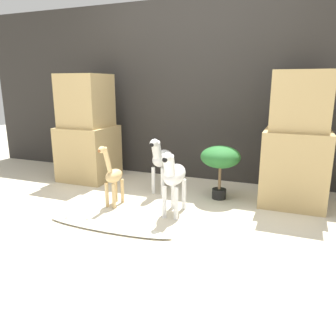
# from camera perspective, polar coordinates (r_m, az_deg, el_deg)

# --- Properties ---
(ground_plane) EXTENTS (14.00, 14.00, 0.00)m
(ground_plane) POSITION_cam_1_polar(r_m,az_deg,el_deg) (2.99, -4.67, -9.37)
(ground_plane) COLOR beige
(wall_back) EXTENTS (6.40, 0.08, 2.20)m
(wall_back) POSITION_cam_1_polar(r_m,az_deg,el_deg) (4.22, 4.77, 12.99)
(wall_back) COLOR #2D2B28
(wall_back) RESTS_ON ground_plane
(rock_pillar_left) EXTENTS (0.63, 0.62, 1.32)m
(rock_pillar_left) POSITION_cam_1_polar(r_m,az_deg,el_deg) (4.29, -13.84, 6.08)
(rock_pillar_left) COLOR tan
(rock_pillar_left) RESTS_ON ground_plane
(rock_pillar_right) EXTENTS (0.63, 0.62, 1.33)m
(rock_pillar_right) POSITION_cam_1_polar(r_m,az_deg,el_deg) (3.52, 21.50, 3.80)
(rock_pillar_right) COLOR tan
(rock_pillar_right) RESTS_ON ground_plane
(zebra_right) EXTENTS (0.21, 0.51, 0.64)m
(zebra_right) POSITION_cam_1_polar(r_m,az_deg,el_deg) (3.02, 0.98, -1.30)
(zebra_right) COLOR white
(zebra_right) RESTS_ON ground_plane
(zebra_left) EXTENTS (0.19, 0.51, 0.64)m
(zebra_left) POSITION_cam_1_polar(r_m,az_deg,el_deg) (3.69, -1.15, 1.62)
(zebra_left) COLOR white
(zebra_left) RESTS_ON ground_plane
(giraffe_figurine) EXTENTS (0.13, 0.38, 0.64)m
(giraffe_figurine) POSITION_cam_1_polar(r_m,az_deg,el_deg) (3.32, -9.57, -1.43)
(giraffe_figurine) COLOR tan
(giraffe_figurine) RESTS_ON ground_plane
(potted_palm_front) EXTENTS (0.42, 0.42, 0.58)m
(potted_palm_front) POSITION_cam_1_polar(r_m,az_deg,el_deg) (3.48, 9.12, 1.54)
(potted_palm_front) COLOR black
(potted_palm_front) RESTS_ON ground_plane
(surfboard) EXTENTS (1.18, 0.20, 0.08)m
(surfboard) POSITION_cam_1_polar(r_m,az_deg,el_deg) (2.90, -10.59, -10.00)
(surfboard) COLOR silver
(surfboard) RESTS_ON ground_plane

